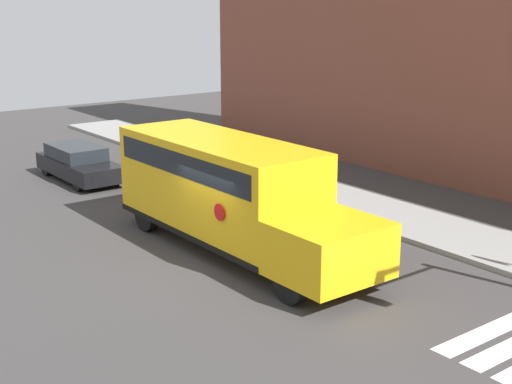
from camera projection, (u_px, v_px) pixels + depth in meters
The scene contains 4 objects.
ground_plane at pixel (224, 261), 19.08m from camera, with size 60.00×60.00×0.00m, color #3A3838.
sidewalk_strip at pixel (390, 215), 22.88m from camera, with size 44.00×3.00×0.15m.
school_bus at pixel (229, 189), 19.63m from camera, with size 9.12×2.57×3.04m.
parked_car at pixel (79, 163), 27.47m from camera, with size 4.57×1.71×1.32m.
Camera 1 is at (14.76, -10.23, 6.77)m, focal length 50.00 mm.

